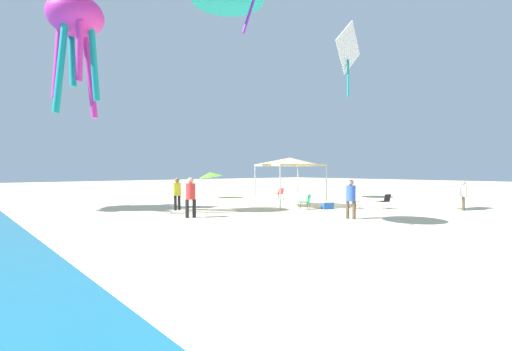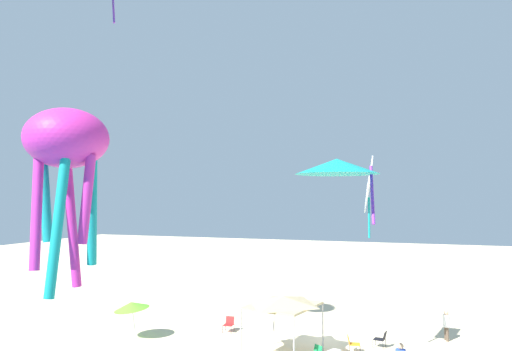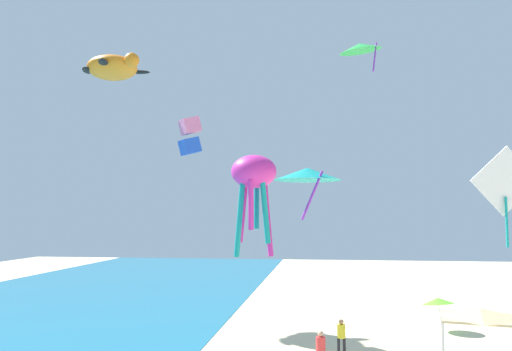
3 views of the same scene
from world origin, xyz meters
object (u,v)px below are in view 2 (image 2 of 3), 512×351
(canopy_tent, at_px, (283,302))
(person_by_tent, at_px, (446,323))
(kite_diamond_white, at_px, (369,187))
(beach_umbrella, at_px, (131,306))
(folding_chair_near_cooler, at_px, (229,323))
(folding_chair_left_of_tent, at_px, (352,342))
(folding_chair_facing_ocean, at_px, (381,338))
(kite_delta_teal, at_px, (337,167))
(kite_octopus_magenta, at_px, (66,148))

(canopy_tent, distance_m, person_by_tent, 9.43)
(kite_diamond_white, bearing_deg, beach_umbrella, 71.66)
(beach_umbrella, bearing_deg, folding_chair_near_cooler, -144.50)
(folding_chair_left_of_tent, height_order, folding_chair_facing_ocean, same)
(folding_chair_near_cooler, relative_size, person_by_tent, 0.51)
(kite_diamond_white, bearing_deg, kite_delta_teal, 161.51)
(folding_chair_facing_ocean, distance_m, kite_diamond_white, 8.28)
(folding_chair_left_of_tent, distance_m, folding_chair_facing_ocean, 1.81)
(person_by_tent, height_order, kite_delta_teal, kite_delta_teal)
(folding_chair_left_of_tent, xyz_separation_m, person_by_tent, (-4.47, -3.65, 0.46))
(folding_chair_facing_ocean, bearing_deg, kite_diamond_white, 5.72)
(canopy_tent, xyz_separation_m, kite_octopus_magenta, (3.81, 10.64, 6.52))
(beach_umbrella, distance_m, folding_chair_left_of_tent, 11.79)
(beach_umbrella, height_order, kite_octopus_magenta, kite_octopus_magenta)
(folding_chair_left_of_tent, xyz_separation_m, kite_diamond_white, (-1.10, 1.96, 7.62))
(folding_chair_left_of_tent, bearing_deg, folding_chair_facing_ocean, -54.65)
(kite_delta_teal, bearing_deg, kite_diamond_white, -101.98)
(folding_chair_left_of_tent, distance_m, person_by_tent, 5.79)
(canopy_tent, relative_size, kite_diamond_white, 1.00)
(folding_chair_left_of_tent, bearing_deg, kite_octopus_magenta, 142.14)
(canopy_tent, bearing_deg, folding_chair_near_cooler, -37.95)
(person_by_tent, bearing_deg, folding_chair_left_of_tent, 112.08)
(person_by_tent, bearing_deg, kite_octopus_magenta, 127.69)
(beach_umbrella, xyz_separation_m, folding_chair_near_cooler, (-4.41, -3.14, -1.31))
(folding_chair_left_of_tent, relative_size, kite_octopus_magenta, 0.14)
(folding_chair_near_cooler, distance_m, kite_delta_teal, 15.69)
(beach_umbrella, bearing_deg, canopy_tent, 179.38)
(folding_chair_near_cooler, xyz_separation_m, kite_diamond_white, (-8.28, 3.40, 7.62))
(folding_chair_left_of_tent, bearing_deg, canopy_tent, 111.66)
(kite_delta_teal, distance_m, kite_octopus_magenta, 8.42)
(beach_umbrella, bearing_deg, kite_octopus_magenta, 113.84)
(canopy_tent, xyz_separation_m, beach_umbrella, (8.56, -0.09, -0.83))
(kite_diamond_white, distance_m, kite_octopus_magenta, 13.19)
(beach_umbrella, bearing_deg, kite_delta_teal, 148.91)
(kite_octopus_magenta, bearing_deg, folding_chair_left_of_tent, 64.40)
(folding_chair_near_cooler, relative_size, kite_delta_teal, 0.26)
(folding_chair_facing_ocean, bearing_deg, canopy_tent, -45.51)
(folding_chair_near_cooler, distance_m, person_by_tent, 11.87)
(folding_chair_left_of_tent, height_order, kite_diamond_white, kite_diamond_white)
(folding_chair_facing_ocean, xyz_separation_m, person_by_tent, (-3.17, -2.39, 0.46))
(kite_diamond_white, relative_size, kite_octopus_magenta, 0.66)
(kite_delta_teal, bearing_deg, folding_chair_near_cooler, -63.50)
(folding_chair_facing_ocean, bearing_deg, kite_delta_teal, 7.21)
(folding_chair_near_cooler, bearing_deg, beach_umbrella, -147.93)
(kite_delta_teal, xyz_separation_m, kite_diamond_white, (-0.16, -7.30, -0.50))
(folding_chair_facing_ocean, bearing_deg, person_by_tent, 136.12)
(folding_chair_facing_ocean, relative_size, kite_diamond_white, 0.22)
(canopy_tent, relative_size, kite_delta_teal, 1.21)
(canopy_tent, bearing_deg, kite_octopus_magenta, 70.29)
(canopy_tent, xyz_separation_m, kite_delta_teal, (-3.97, 7.46, 5.98))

